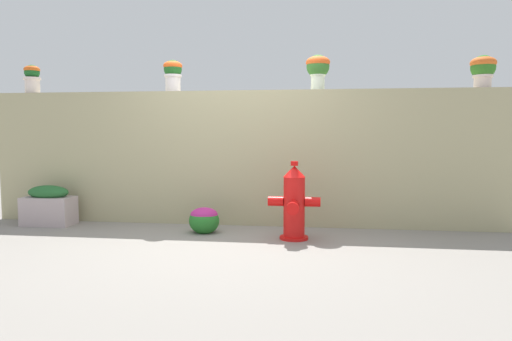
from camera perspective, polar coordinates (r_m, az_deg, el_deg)
name	(u,v)px	position (r m, az deg, el deg)	size (l,w,h in m)	color
ground_plane	(225,241)	(5.25, -3.79, -8.56)	(24.00, 24.00, 0.00)	gray
stone_wall	(241,158)	(6.21, -1.80, 1.55)	(6.66, 0.40, 1.73)	tan
potted_plant_0	(32,77)	(7.27, -25.46, 10.18)	(0.23, 0.23, 0.39)	silver
potted_plant_1	(173,73)	(6.50, -10.03, 11.57)	(0.25, 0.25, 0.43)	silver
potted_plant_2	(318,67)	(6.16, 7.50, 12.26)	(0.31, 0.31, 0.45)	silver
potted_plant_3	(483,68)	(6.46, 25.77, 11.08)	(0.30, 0.30, 0.40)	beige
fire_hydrant	(294,204)	(5.29, 4.63, -4.06)	(0.59, 0.47, 0.88)	red
flower_bush_left	(204,219)	(5.68, -6.29, -5.85)	(0.36, 0.33, 0.32)	#257027
planter_box	(49,206)	(6.67, -23.79, -3.96)	(0.63, 0.34, 0.52)	#B2A0A2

